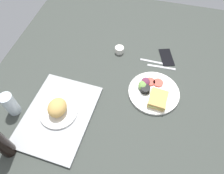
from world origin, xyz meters
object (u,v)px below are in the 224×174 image
object	(u,v)px
serving_tray	(58,115)
soda_bottle	(0,143)
bread_plate_near	(58,109)
fork	(161,67)
espresso_cup	(119,50)
knife	(156,62)
drinking_glass	(10,104)
cell_phone	(167,57)
plate_with_salad	(153,92)

from	to	relation	value
serving_tray	soda_bottle	xyz separation A→B (cm)	(-22.73, 14.97, 10.05)
serving_tray	bread_plate_near	bearing A→B (deg)	-3.44
serving_tray	fork	distance (cm)	66.44
espresso_cup	fork	distance (cm)	28.38
knife	drinking_glass	bearing A→B (deg)	38.83
drinking_glass	cell_phone	xyz separation A→B (cm)	(57.81, -73.13, -6.48)
serving_tray	espresso_cup	world-z (taller)	espresso_cup
fork	cell_phone	world-z (taller)	cell_phone
plate_with_salad	cell_phone	xyz separation A→B (cm)	(29.44, -4.57, -1.33)
serving_tray	drinking_glass	bearing A→B (deg)	96.92
drinking_glass	knife	distance (cm)	85.07
cell_phone	fork	bearing A→B (deg)	147.21
bread_plate_near	plate_with_salad	bearing A→B (deg)	-61.75
serving_tray	cell_phone	distance (cm)	74.25
cell_phone	drinking_glass	bearing A→B (deg)	109.33
plate_with_salad	espresso_cup	world-z (taller)	plate_with_salad
serving_tray	drinking_glass	distance (cm)	24.18
knife	plate_with_salad	bearing A→B (deg)	94.82
serving_tray	knife	xyz separation A→B (cm)	(49.21, -43.73, -0.55)
drinking_glass	knife	size ratio (longest dim) A/B	0.72
drinking_glass	espresso_cup	xyz separation A→B (cm)	(54.99, -43.28, -4.88)
drinking_glass	serving_tray	bearing A→B (deg)	-83.08
knife	cell_phone	world-z (taller)	cell_phone
plate_with_salad	espresso_cup	xyz separation A→B (cm)	(26.62, 25.28, 0.27)
drinking_glass	soda_bottle	size ratio (longest dim) A/B	0.63
knife	cell_phone	xyz separation A→B (cm)	(5.78, -6.15, 0.15)
soda_bottle	plate_with_salad	bearing A→B (deg)	-51.31
bread_plate_near	soda_bottle	distance (cm)	28.93
bread_plate_near	espresso_cup	bearing A→B (deg)	-21.40
plate_with_salad	soda_bottle	xyz separation A→B (cm)	(-48.28, 60.29, 9.12)
bread_plate_near	plate_with_salad	size ratio (longest dim) A/B	0.69
serving_tray	cell_phone	world-z (taller)	serving_tray
drinking_glass	fork	size ratio (longest dim) A/B	0.81
cell_phone	knife	bearing A→B (deg)	114.18
drinking_glass	fork	xyz separation A→B (cm)	(49.03, -70.97, -6.63)
plate_with_salad	cell_phone	size ratio (longest dim) A/B	1.95
espresso_cup	fork	xyz separation A→B (cm)	(-5.95, -27.70, -1.75)
drinking_glass	espresso_cup	bearing A→B (deg)	-38.20
plate_with_salad	knife	world-z (taller)	plate_with_salad
plate_with_salad	knife	size ratio (longest dim) A/B	1.48
plate_with_salad	cell_phone	distance (cm)	29.82
serving_tray	bread_plate_near	distance (cm)	4.24
bread_plate_near	soda_bottle	bearing A→B (deg)	147.88
bread_plate_near	knife	bearing A→B (deg)	-42.30
serving_tray	plate_with_salad	world-z (taller)	plate_with_salad
drinking_glass	espresso_cup	distance (cm)	70.14
bread_plate_near	cell_phone	size ratio (longest dim) A/B	1.34
espresso_cup	knife	world-z (taller)	espresso_cup
plate_with_salad	fork	distance (cm)	20.86
fork	knife	world-z (taller)	same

